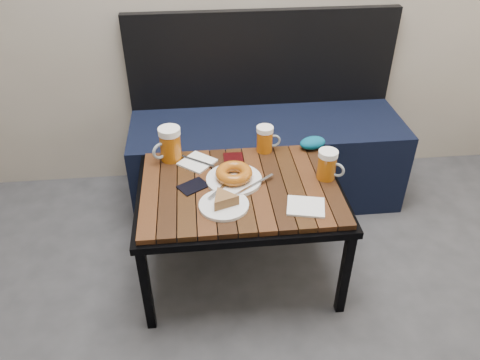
{
  "coord_description": "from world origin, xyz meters",
  "views": [
    {
      "loc": [
        -0.19,
        -0.36,
        1.58
      ],
      "look_at": [
        -0.03,
        1.17,
        0.5
      ],
      "focal_mm": 35.0,
      "sensor_mm": 36.0,
      "label": 1
    }
  ],
  "objects": [
    {
      "name": "beer_mug_right",
      "position": [
        0.34,
        1.19,
        0.54
      ],
      "size": [
        0.12,
        0.11,
        0.13
      ],
      "rotation": [
        0.0,
        0.0,
        -0.62
      ],
      "color": "#AE580E",
      "rests_on": "cafe_table"
    },
    {
      "name": "passport_burgundy",
      "position": [
        -0.03,
        1.36,
        0.47
      ],
      "size": [
        0.09,
        0.12,
        0.01
      ],
      "primitive_type": "cube",
      "rotation": [
        0.0,
        0.0,
        -0.02
      ],
      "color": "black",
      "rests_on": "cafe_table"
    },
    {
      "name": "bench",
      "position": [
        0.17,
        1.76,
        0.27
      ],
      "size": [
        1.4,
        0.5,
        0.95
      ],
      "color": "black",
      "rests_on": "ground"
    },
    {
      "name": "beer_mug_left",
      "position": [
        -0.31,
        1.4,
        0.55
      ],
      "size": [
        0.14,
        0.13,
        0.15
      ],
      "rotation": [
        0.0,
        0.0,
        3.75
      ],
      "color": "#AE580E",
      "rests_on": "cafe_table"
    },
    {
      "name": "napkin_left",
      "position": [
        -0.19,
        1.36,
        0.48
      ],
      "size": [
        0.18,
        0.18,
        0.01
      ],
      "rotation": [
        0.0,
        0.0,
        0.86
      ],
      "color": "white",
      "rests_on": "cafe_table"
    },
    {
      "name": "beer_mug_centre",
      "position": [
        0.11,
        1.43,
        0.53
      ],
      "size": [
        0.11,
        0.08,
        0.12
      ],
      "rotation": [
        0.0,
        0.0,
        -0.02
      ],
      "color": "#AE580E",
      "rests_on": "cafe_table"
    },
    {
      "name": "passport_navy",
      "position": [
        -0.22,
        1.18,
        0.47
      ],
      "size": [
        0.14,
        0.13,
        0.01
      ],
      "primitive_type": "cube",
      "rotation": [
        0.0,
        0.0,
        -1.0
      ],
      "color": "black",
      "rests_on": "cafe_table"
    },
    {
      "name": "napkin_right",
      "position": [
        0.21,
        1.0,
        0.48
      ],
      "size": [
        0.16,
        0.15,
        0.01
      ],
      "rotation": [
        0.0,
        0.0,
        -0.23
      ],
      "color": "white",
      "rests_on": "cafe_table"
    },
    {
      "name": "cafe_table",
      "position": [
        -0.03,
        1.17,
        0.43
      ],
      "size": [
        0.84,
        0.62,
        0.47
      ],
      "color": "black",
      "rests_on": "ground"
    },
    {
      "name": "knit_pouch",
      "position": [
        0.33,
        1.43,
        0.5
      ],
      "size": [
        0.14,
        0.11,
        0.05
      ],
      "primitive_type": "ellipsoid",
      "rotation": [
        0.0,
        0.0,
        0.26
      ],
      "color": "navy",
      "rests_on": "cafe_table"
    },
    {
      "name": "plate_bagel",
      "position": [
        -0.05,
        1.21,
        0.5
      ],
      "size": [
        0.28,
        0.26,
        0.06
      ],
      "color": "white",
      "rests_on": "cafe_table"
    },
    {
      "name": "plate_pie",
      "position": [
        -0.1,
        1.04,
        0.49
      ],
      "size": [
        0.19,
        0.19,
        0.05
      ],
      "color": "white",
      "rests_on": "cafe_table"
    }
  ]
}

